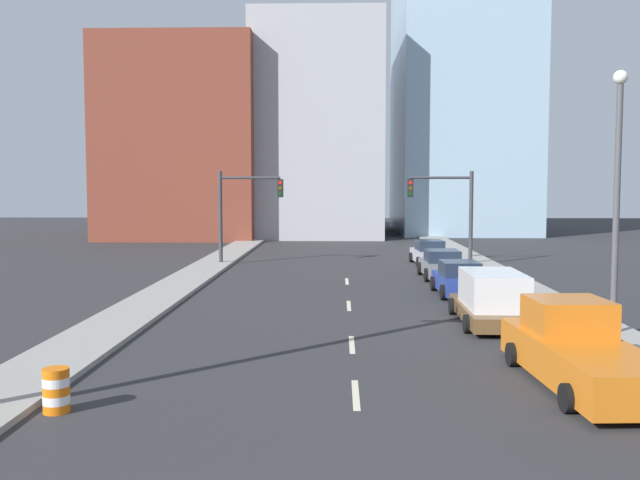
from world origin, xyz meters
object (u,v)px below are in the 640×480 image
(traffic_barrel, at_px, (56,390))
(pickup_truck_orange, at_px, (579,352))
(sedan_silver, at_px, (430,253))
(traffic_signal_right, at_px, (452,204))
(traffic_signal_left, at_px, (239,204))
(sedan_blue, at_px, (459,280))
(street_lamp, at_px, (617,184))
(box_truck_brown, at_px, (492,299))
(sedan_gray, at_px, (442,265))

(traffic_barrel, height_order, pickup_truck_orange, pickup_truck_orange)
(pickup_truck_orange, distance_m, sedan_silver, 26.41)
(traffic_signal_right, distance_m, sedan_silver, 3.28)
(traffic_signal_left, bearing_deg, sedan_blue, -46.39)
(street_lamp, xyz_separation_m, box_truck_brown, (-3.35, 2.12, -3.97))
(box_truck_brown, xyz_separation_m, sedan_gray, (0.04, 12.44, -0.20))
(traffic_signal_right, height_order, street_lamp, street_lamp)
(traffic_barrel, xyz_separation_m, sedan_silver, (11.53, 28.88, 0.20))
(street_lamp, distance_m, sedan_blue, 10.25)
(sedan_blue, relative_size, sedan_gray, 0.96)
(traffic_signal_left, bearing_deg, street_lamp, -54.48)
(sedan_silver, bearing_deg, pickup_truck_orange, -92.81)
(traffic_signal_right, relative_size, sedan_gray, 1.24)
(sedan_gray, bearing_deg, pickup_truck_orange, -89.36)
(pickup_truck_orange, xyz_separation_m, box_truck_brown, (-0.49, 7.49, 0.08))
(traffic_signal_left, distance_m, box_truck_brown, 21.97)
(traffic_signal_left, relative_size, pickup_truck_orange, 0.89)
(box_truck_brown, distance_m, sedan_gray, 12.44)
(traffic_signal_left, bearing_deg, traffic_barrel, -89.81)
(traffic_signal_left, distance_m, sedan_blue, 16.77)
(box_truck_brown, bearing_deg, pickup_truck_orange, -85.43)
(traffic_signal_left, bearing_deg, sedan_gray, -28.12)
(traffic_barrel, relative_size, sedan_gray, 0.21)
(street_lamp, relative_size, sedan_silver, 1.84)
(traffic_signal_right, xyz_separation_m, box_truck_brown, (-1.47, -18.56, -2.81))
(traffic_signal_right, xyz_separation_m, pickup_truck_orange, (-0.98, -26.06, -2.88))
(box_truck_brown, xyz_separation_m, sedan_silver, (0.21, 18.91, -0.20))
(sedan_blue, xyz_separation_m, sedan_gray, (0.07, 5.82, -0.01))
(traffic_signal_right, bearing_deg, sedan_silver, 164.52)
(sedan_blue, bearing_deg, traffic_signal_left, 132.23)
(street_lamp, distance_m, pickup_truck_orange, 7.31)
(traffic_barrel, xyz_separation_m, box_truck_brown, (11.32, 9.97, 0.40))
(traffic_signal_right, xyz_separation_m, sedan_gray, (-1.43, -6.12, -3.01))
(box_truck_brown, height_order, sedan_gray, box_truck_brown)
(pickup_truck_orange, bearing_deg, sedan_blue, 88.82)
(traffic_signal_right, distance_m, box_truck_brown, 18.83)
(sedan_gray, height_order, sedan_silver, sedan_silver)
(box_truck_brown, bearing_deg, street_lamp, -31.53)
(traffic_barrel, relative_size, box_truck_brown, 0.17)
(sedan_gray, bearing_deg, sedan_blue, -91.37)
(traffic_signal_left, xyz_separation_m, box_truck_brown, (11.42, -18.56, -2.81))
(traffic_barrel, height_order, sedan_blue, sedan_blue)
(traffic_signal_right, height_order, sedan_blue, traffic_signal_right)
(box_truck_brown, bearing_deg, sedan_gray, 90.64)
(sedan_blue, bearing_deg, traffic_barrel, -125.63)
(sedan_silver, bearing_deg, street_lamp, -84.94)
(street_lamp, height_order, sedan_blue, street_lamp)
(sedan_blue, bearing_deg, sedan_gray, 87.89)
(traffic_signal_left, height_order, street_lamp, street_lamp)
(traffic_barrel, xyz_separation_m, street_lamp, (14.66, 7.85, 4.37))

